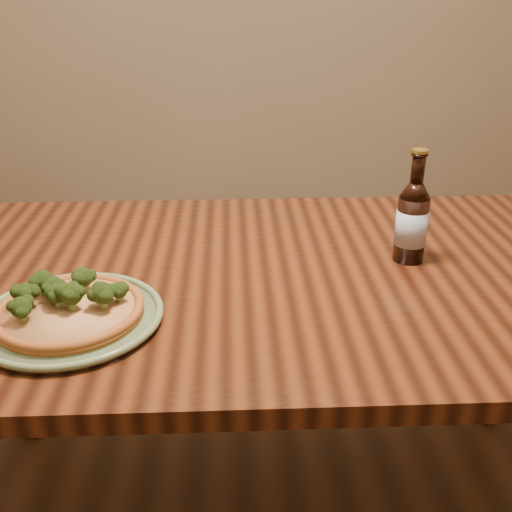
{
  "coord_description": "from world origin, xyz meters",
  "views": [
    {
      "loc": [
        -0.09,
        -1.04,
        1.32
      ],
      "look_at": [
        -0.04,
        0.02,
        0.82
      ],
      "focal_mm": 42.0,
      "sensor_mm": 36.0,
      "label": 1
    }
  ],
  "objects_px": {
    "plate": "(71,317)",
    "beer_bottle": "(412,221)",
    "table": "(275,308)",
    "pizza": "(69,307)"
  },
  "relations": [
    {
      "from": "beer_bottle",
      "to": "table",
      "type": "bearing_deg",
      "value": -154.49
    },
    {
      "from": "pizza",
      "to": "table",
      "type": "bearing_deg",
      "value": 26.38
    },
    {
      "from": "table",
      "to": "pizza",
      "type": "height_order",
      "value": "pizza"
    },
    {
      "from": "pizza",
      "to": "beer_bottle",
      "type": "bearing_deg",
      "value": 18.7
    },
    {
      "from": "table",
      "to": "plate",
      "type": "distance_m",
      "value": 0.44
    },
    {
      "from": "table",
      "to": "plate",
      "type": "xyz_separation_m",
      "value": [
        -0.38,
        -0.19,
        0.1
      ]
    },
    {
      "from": "plate",
      "to": "table",
      "type": "bearing_deg",
      "value": 26.81
    },
    {
      "from": "plate",
      "to": "beer_bottle",
      "type": "relative_size",
      "value": 1.34
    },
    {
      "from": "table",
      "to": "plate",
      "type": "relative_size",
      "value": 4.8
    },
    {
      "from": "pizza",
      "to": "beer_bottle",
      "type": "height_order",
      "value": "beer_bottle"
    }
  ]
}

